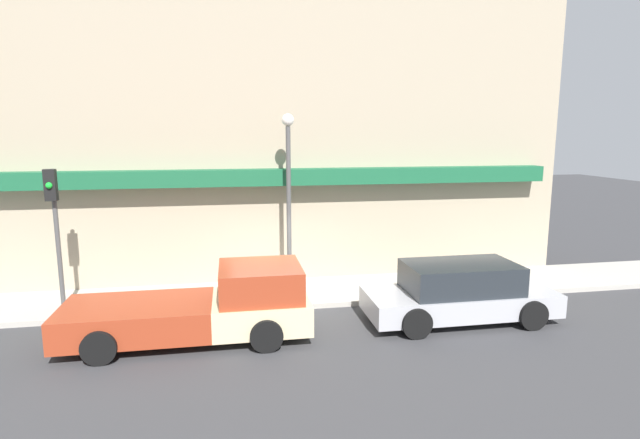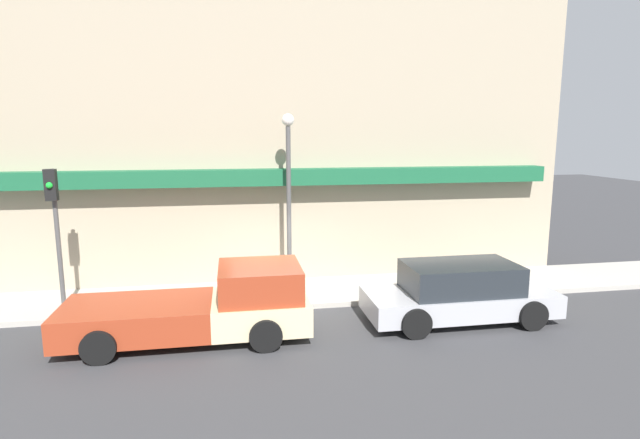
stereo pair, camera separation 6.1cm
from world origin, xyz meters
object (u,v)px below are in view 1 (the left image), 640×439
pickup_truck (206,307)px  street_lamp (289,181)px  parked_car (460,293)px  traffic_light (54,215)px  fire_hydrant (252,292)px

pickup_truck → street_lamp: bearing=50.7°
pickup_truck → parked_car: size_ratio=1.16×
pickup_truck → traffic_light: traffic_light is taller
parked_car → fire_hydrant: size_ratio=8.38×
pickup_truck → street_lamp: 4.66m
traffic_light → street_lamp: bearing=8.5°
fire_hydrant → traffic_light: 5.49m
parked_car → street_lamp: 5.74m
pickup_truck → parked_car: bearing=-1.4°
parked_car → fire_hydrant: 5.64m
street_lamp → fire_hydrant: bearing=-138.8°
fire_hydrant → pickup_truck: bearing=-120.4°
street_lamp → traffic_light: street_lamp is taller
pickup_truck → traffic_light: (-3.82, 2.08, 1.98)m
traffic_light → fire_hydrant: bearing=-1.3°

